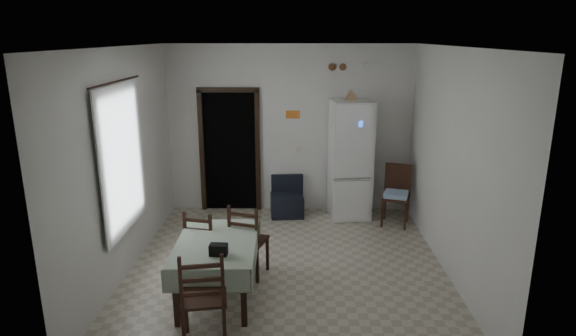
% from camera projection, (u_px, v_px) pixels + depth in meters
% --- Properties ---
extents(ground, '(4.50, 4.50, 0.00)m').
position_uv_depth(ground, '(287.00, 266.00, 6.53)').
color(ground, '#B8AE96').
rests_on(ground, ground).
extents(ceiling, '(4.20, 4.50, 0.02)m').
position_uv_depth(ceiling, '(287.00, 47.00, 5.76)').
color(ceiling, white).
rests_on(ceiling, ground).
extents(wall_back, '(4.20, 0.02, 2.90)m').
position_uv_depth(wall_back, '(290.00, 130.00, 8.31)').
color(wall_back, silver).
rests_on(wall_back, ground).
extents(wall_front, '(4.20, 0.02, 2.90)m').
position_uv_depth(wall_front, '(282.00, 234.00, 3.98)').
color(wall_front, silver).
rests_on(wall_front, ground).
extents(wall_left, '(0.02, 4.50, 2.90)m').
position_uv_depth(wall_left, '(124.00, 163.00, 6.18)').
color(wall_left, silver).
rests_on(wall_left, ground).
extents(wall_right, '(0.02, 4.50, 2.90)m').
position_uv_depth(wall_right, '(452.00, 164.00, 6.11)').
color(wall_right, silver).
rests_on(wall_right, ground).
extents(doorway, '(1.06, 0.52, 2.22)m').
position_uv_depth(doorway, '(232.00, 149.00, 8.63)').
color(doorway, black).
rests_on(doorway, ground).
extents(window_recess, '(0.10, 1.20, 1.60)m').
position_uv_depth(window_recess, '(114.00, 159.00, 5.97)').
color(window_recess, silver).
rests_on(window_recess, ground).
extents(curtain, '(0.02, 1.45, 1.85)m').
position_uv_depth(curtain, '(123.00, 159.00, 5.96)').
color(curtain, white).
rests_on(curtain, ground).
extents(curtain_rod, '(0.02, 1.60, 0.02)m').
position_uv_depth(curtain_rod, '(116.00, 82.00, 5.71)').
color(curtain_rod, black).
rests_on(curtain_rod, ground).
extents(calendar, '(0.28, 0.02, 0.40)m').
position_uv_depth(calendar, '(293.00, 120.00, 8.25)').
color(calendar, white).
rests_on(calendar, ground).
extents(calendar_image, '(0.24, 0.01, 0.14)m').
position_uv_depth(calendar_image, '(293.00, 115.00, 8.22)').
color(calendar_image, orange).
rests_on(calendar_image, ground).
extents(light_switch, '(0.08, 0.02, 0.12)m').
position_uv_depth(light_switch, '(299.00, 150.00, 8.39)').
color(light_switch, beige).
rests_on(light_switch, ground).
extents(vent_left, '(0.12, 0.03, 0.12)m').
position_uv_depth(vent_left, '(332.00, 67.00, 8.00)').
color(vent_left, brown).
rests_on(vent_left, ground).
extents(vent_right, '(0.12, 0.03, 0.12)m').
position_uv_depth(vent_right, '(343.00, 67.00, 7.99)').
color(vent_right, brown).
rests_on(vent_right, ground).
extents(emergency_light, '(0.25, 0.07, 0.09)m').
position_uv_depth(emergency_light, '(371.00, 65.00, 7.95)').
color(emergency_light, white).
rests_on(emergency_light, ground).
extents(fridge, '(0.73, 0.73, 2.00)m').
position_uv_depth(fridge, '(350.00, 160.00, 8.10)').
color(fridge, white).
rests_on(fridge, ground).
extents(tan_cone, '(0.25, 0.25, 0.18)m').
position_uv_depth(tan_cone, '(351.00, 95.00, 7.85)').
color(tan_cone, tan).
rests_on(tan_cone, fridge).
extents(navy_seat, '(0.60, 0.59, 0.67)m').
position_uv_depth(navy_seat, '(287.00, 197.00, 8.30)').
color(navy_seat, black).
rests_on(navy_seat, ground).
extents(corner_chair, '(0.54, 0.54, 0.99)m').
position_uv_depth(corner_chair, '(396.00, 196.00, 7.85)').
color(corner_chair, black).
rests_on(corner_chair, ground).
extents(dining_table, '(0.95, 1.41, 0.72)m').
position_uv_depth(dining_table, '(217.00, 269.00, 5.68)').
color(dining_table, '#9CAD94').
rests_on(dining_table, ground).
extents(black_bag, '(0.20, 0.13, 0.13)m').
position_uv_depth(black_bag, '(219.00, 250.00, 5.22)').
color(black_bag, black).
rests_on(black_bag, dining_table).
extents(dining_chair_far_left, '(0.47, 0.47, 0.93)m').
position_uv_depth(dining_chair_far_left, '(204.00, 243.00, 6.17)').
color(dining_chair_far_left, black).
rests_on(dining_chair_far_left, ground).
extents(dining_chair_far_right, '(0.53, 0.53, 1.00)m').
position_uv_depth(dining_chair_far_right, '(249.00, 239.00, 6.19)').
color(dining_chair_far_right, black).
rests_on(dining_chair_far_right, ground).
extents(dining_chair_near_head, '(0.52, 0.52, 1.06)m').
position_uv_depth(dining_chair_near_head, '(203.00, 296.00, 4.78)').
color(dining_chair_near_head, black).
rests_on(dining_chair_near_head, ground).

